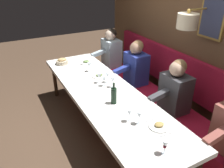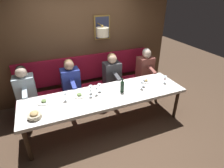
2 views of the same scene
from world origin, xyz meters
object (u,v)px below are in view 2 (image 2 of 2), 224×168
(wine_glass_6, at_px, (91,88))
(wine_glass_1, at_px, (144,81))
(wine_glass_3, at_px, (100,86))
(wine_bottle, at_px, (122,87))
(wine_glass_2, at_px, (165,78))
(bread_bowl, at_px, (35,115))
(diner_nearest, at_px, (146,64))
(wine_glass_5, at_px, (97,89))
(diner_near, at_px, (112,70))
(wine_glass_4, at_px, (65,95))
(diner_middle, at_px, (70,77))
(diner_far, at_px, (24,85))
(wine_glass_0, at_px, (91,91))
(wine_glass_7, at_px, (142,83))
(dining_table, at_px, (106,97))

(wine_glass_6, bearing_deg, wine_glass_1, -98.20)
(wine_glass_3, height_order, wine_bottle, wine_bottle)
(wine_glass_2, xyz_separation_m, bread_bowl, (-0.19, 2.67, -0.07))
(diner_nearest, xyz_separation_m, wine_glass_5, (-0.80, 1.61, 0.04))
(diner_near, xyz_separation_m, wine_glass_4, (-0.78, 1.26, 0.04))
(wine_glass_6, distance_m, wine_bottle, 0.62)
(diner_nearest, height_order, diner_middle, same)
(diner_far, relative_size, wine_glass_4, 4.82)
(diner_middle, bearing_deg, diner_near, -90.00)
(wine_glass_0, distance_m, wine_glass_5, 0.13)
(diner_far, relative_size, wine_glass_0, 4.82)
(bread_bowl, bearing_deg, wine_glass_6, -69.38)
(wine_glass_0, relative_size, wine_glass_2, 1.00)
(wine_glass_0, relative_size, wine_bottle, 0.55)
(wine_glass_7, bearing_deg, diner_middle, 53.89)
(wine_glass_1, bearing_deg, wine_glass_4, 87.11)
(diner_nearest, distance_m, wine_glass_5, 1.80)
(diner_nearest, distance_m, wine_glass_1, 1.04)
(wine_glass_3, xyz_separation_m, wine_glass_6, (0.00, 0.18, 0.00))
(diner_middle, relative_size, wine_glass_2, 4.82)
(wine_glass_6, bearing_deg, diner_middle, 20.64)
(dining_table, height_order, bread_bowl, bread_bowl)
(wine_glass_2, height_order, wine_glass_6, same)
(wine_glass_4, height_order, wine_bottle, wine_bottle)
(diner_far, bearing_deg, wine_glass_4, -138.12)
(diner_near, bearing_deg, diner_middle, 90.00)
(wine_glass_3, bearing_deg, wine_glass_4, 96.19)
(wine_glass_0, xyz_separation_m, wine_glass_3, (0.12, -0.22, 0.00))
(diner_near, height_order, bread_bowl, diner_near)
(wine_glass_2, height_order, wine_glass_5, same)
(dining_table, xyz_separation_m, wine_glass_0, (0.06, 0.28, 0.17))
(diner_near, height_order, wine_glass_3, diner_near)
(diner_nearest, xyz_separation_m, diner_middle, (0.00, 1.96, 0.00))
(wine_glass_1, bearing_deg, diner_near, 22.86)
(wine_glass_0, height_order, bread_bowl, wine_glass_0)
(diner_nearest, bearing_deg, bread_bowl, 111.77)
(dining_table, bearing_deg, bread_bowl, 99.53)
(wine_glass_4, bearing_deg, wine_glass_6, -81.29)
(diner_near, bearing_deg, wine_glass_1, -157.14)
(dining_table, relative_size, wine_glass_0, 19.54)
(wine_bottle, bearing_deg, wine_glass_1, -85.24)
(diner_nearest, height_order, wine_glass_7, diner_nearest)
(wine_glass_6, height_order, wine_glass_7, same)
(wine_glass_1, xyz_separation_m, wine_glass_4, (0.08, 1.62, 0.00))
(wine_glass_4, xyz_separation_m, wine_glass_6, (0.08, -0.51, 0.00))
(wine_glass_2, relative_size, wine_glass_7, 1.00)
(diner_near, relative_size, wine_glass_5, 4.82)
(diner_middle, xyz_separation_m, wine_glass_3, (-0.71, -0.45, 0.04))
(wine_glass_3, relative_size, wine_glass_6, 1.00)
(diner_near, bearing_deg, wine_glass_4, 121.85)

